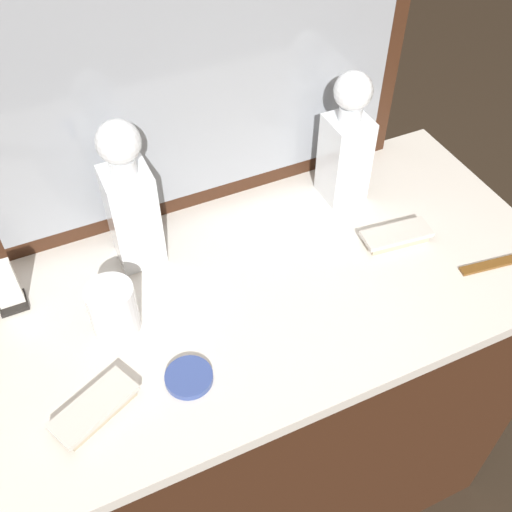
{
  "coord_description": "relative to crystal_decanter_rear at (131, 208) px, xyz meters",
  "views": [
    {
      "loc": [
        -0.32,
        -0.69,
        1.81
      ],
      "look_at": [
        0.0,
        0.0,
        1.0
      ],
      "focal_mm": 42.51,
      "sensor_mm": 36.0,
      "label": 1
    }
  ],
  "objects": [
    {
      "name": "porcelain_dish",
      "position": [
        -0.01,
        -0.31,
        -0.12
      ],
      "size": [
        0.08,
        0.08,
        0.01
      ],
      "color": "#33478C",
      "rests_on": "dresser"
    },
    {
      "name": "silver_brush_far_left",
      "position": [
        -0.17,
        -0.31,
        -0.11
      ],
      "size": [
        0.16,
        0.11,
        0.02
      ],
      "color": "#B7A88C",
      "rests_on": "dresser"
    },
    {
      "name": "napkin_holder",
      "position": [
        -0.25,
        -0.02,
        -0.08
      ],
      "size": [
        0.05,
        0.05,
        0.11
      ],
      "color": "black",
      "rests_on": "dresser"
    },
    {
      "name": "crystal_decanter_right",
      "position": [
        0.46,
        -0.0,
        -0.01
      ],
      "size": [
        0.09,
        0.09,
        0.3
      ],
      "color": "white",
      "rests_on": "dresser"
    },
    {
      "name": "crystal_tumbler_far_right",
      "position": [
        -0.09,
        -0.15,
        -0.08
      ],
      "size": [
        0.09,
        0.09,
        0.1
      ],
      "color": "white",
      "rests_on": "dresser"
    },
    {
      "name": "tortoiseshell_comb",
      "position": [
        0.62,
        -0.32,
        -0.12
      ],
      "size": [
        0.14,
        0.04,
        0.01
      ],
      "color": "brown",
      "rests_on": "dresser"
    },
    {
      "name": "crystal_decanter_rear",
      "position": [
        0.0,
        0.0,
        0.0
      ],
      "size": [
        0.09,
        0.09,
        0.32
      ],
      "color": "white",
      "rests_on": "dresser"
    },
    {
      "name": "silver_brush_center",
      "position": [
        0.49,
        -0.18,
        -0.11
      ],
      "size": [
        0.15,
        0.07,
        0.02
      ],
      "color": "#B7A88C",
      "rests_on": "dresser"
    },
    {
      "name": "ground_plane",
      "position": [
        0.18,
        -0.17,
        -1.05
      ],
      "size": [
        6.0,
        6.0,
        0.0
      ],
      "primitive_type": "plane",
      "color": "#2D2319"
    },
    {
      "name": "dresser",
      "position": [
        0.18,
        -0.17,
        -0.59
      ],
      "size": [
        1.2,
        0.58,
        0.92
      ],
      "color": "#381E11",
      "rests_on": "ground_plane"
    },
    {
      "name": "dresser_mirror",
      "position": [
        0.18,
        0.1,
        0.15
      ],
      "size": [
        0.92,
        0.03,
        0.55
      ],
      "color": "#381E11",
      "rests_on": "dresser"
    }
  ]
}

